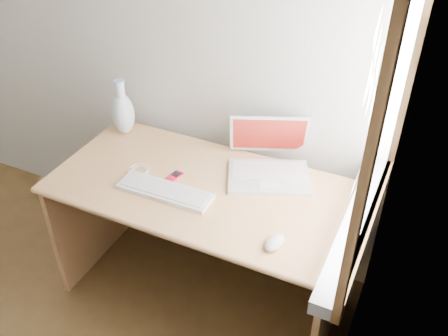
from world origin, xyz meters
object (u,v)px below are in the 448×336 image
at_px(desk, 209,209).
at_px(external_keyboard, 165,191).
at_px(laptop, 273,163).
at_px(vase, 123,112).

bearing_deg(desk, external_keyboard, -120.58).
relative_size(laptop, external_keyboard, 1.01).
bearing_deg(vase, laptop, -0.38).
xyz_separation_m(desk, vase, (-0.57, 0.16, 0.33)).
bearing_deg(desk, vase, 164.87).
xyz_separation_m(laptop, external_keyboard, (-0.38, -0.35, -0.05)).
bearing_deg(external_keyboard, laptop, 41.50).
bearing_deg(external_keyboard, vase, 141.12).
distance_m(desk, vase, 0.68).
height_order(desk, external_keyboard, external_keyboard).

